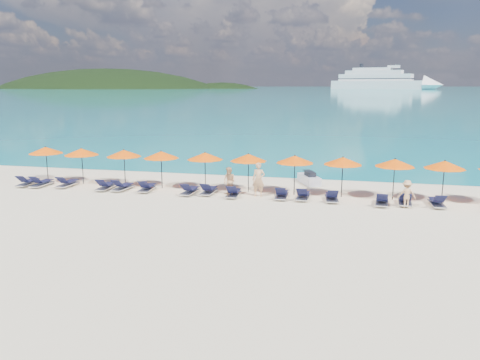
# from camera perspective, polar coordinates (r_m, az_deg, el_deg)

# --- Properties ---
(ground) EXTENTS (1400.00, 1400.00, 0.00)m
(ground) POSITION_cam_1_polar(r_m,az_deg,el_deg) (21.93, -1.74, -4.62)
(ground) COLOR beige
(sea) EXTENTS (1600.00, 1300.00, 0.01)m
(sea) POSITION_cam_1_polar(r_m,az_deg,el_deg) (680.42, 12.59, 10.88)
(sea) COLOR #1FA9B2
(sea) RESTS_ON ground
(headland_main) EXTENTS (374.00, 242.00, 126.50)m
(headland_main) POSITION_cam_1_polar(r_m,az_deg,el_deg) (639.67, -15.87, 7.27)
(headland_main) COLOR black
(headland_main) RESTS_ON ground
(headland_small) EXTENTS (162.00, 126.00, 85.50)m
(headland_small) POSITION_cam_1_polar(r_m,az_deg,el_deg) (602.20, -2.19, 7.74)
(headland_small) COLOR black
(headland_small) RESTS_ON ground
(cruise_ship) EXTENTS (125.52, 59.20, 35.00)m
(cruise_ship) POSITION_cam_1_polar(r_m,az_deg,el_deg) (579.53, 17.39, 11.44)
(cruise_ship) COLOR silver
(cruise_ship) RESTS_ON ground
(jetski) EXTENTS (1.66, 2.35, 0.78)m
(jetski) POSITION_cam_1_polar(r_m,az_deg,el_deg) (29.51, 8.43, 0.15)
(jetski) COLOR silver
(jetski) RESTS_ON ground
(beachgoer_a) EXTENTS (0.70, 0.46, 1.91)m
(beachgoer_a) POSITION_cam_1_polar(r_m,az_deg,el_deg) (25.79, 2.27, 0.04)
(beachgoer_a) COLOR tan
(beachgoer_a) RESTS_ON ground
(beachgoer_b) EXTENTS (0.89, 0.76, 1.59)m
(beachgoer_b) POSITION_cam_1_polar(r_m,az_deg,el_deg) (26.11, -1.31, -0.16)
(beachgoer_b) COLOR tan
(beachgoer_b) RESTS_ON ground
(beachgoer_c) EXTENTS (0.96, 0.53, 1.43)m
(beachgoer_c) POSITION_cam_1_polar(r_m,az_deg,el_deg) (24.90, 19.65, -1.63)
(beachgoer_c) COLOR tan
(beachgoer_c) RESTS_ON ground
(umbrella_0) EXTENTS (2.10, 2.10, 2.28)m
(umbrella_0) POSITION_cam_1_polar(r_m,az_deg,el_deg) (32.08, -22.60, 3.37)
(umbrella_0) COLOR black
(umbrella_0) RESTS_ON ground
(umbrella_1) EXTENTS (2.10, 2.10, 2.28)m
(umbrella_1) POSITION_cam_1_polar(r_m,az_deg,el_deg) (30.52, -18.77, 3.27)
(umbrella_1) COLOR black
(umbrella_1) RESTS_ON ground
(umbrella_2) EXTENTS (2.10, 2.10, 2.28)m
(umbrella_2) POSITION_cam_1_polar(r_m,az_deg,el_deg) (29.17, -13.97, 3.18)
(umbrella_2) COLOR black
(umbrella_2) RESTS_ON ground
(umbrella_3) EXTENTS (2.10, 2.10, 2.28)m
(umbrella_3) POSITION_cam_1_polar(r_m,az_deg,el_deg) (28.09, -9.60, 3.05)
(umbrella_3) COLOR black
(umbrella_3) RESTS_ON ground
(umbrella_4) EXTENTS (2.10, 2.10, 2.28)m
(umbrella_4) POSITION_cam_1_polar(r_m,az_deg,el_deg) (27.28, -4.29, 2.93)
(umbrella_4) COLOR black
(umbrella_4) RESTS_ON ground
(umbrella_5) EXTENTS (2.10, 2.10, 2.28)m
(umbrella_5) POSITION_cam_1_polar(r_m,az_deg,el_deg) (26.67, 1.03, 2.75)
(umbrella_5) COLOR black
(umbrella_5) RESTS_ON ground
(umbrella_6) EXTENTS (2.10, 2.10, 2.28)m
(umbrella_6) POSITION_cam_1_polar(r_m,az_deg,el_deg) (26.20, 6.71, 2.52)
(umbrella_6) COLOR black
(umbrella_6) RESTS_ON ground
(umbrella_7) EXTENTS (2.10, 2.10, 2.28)m
(umbrella_7) POSITION_cam_1_polar(r_m,az_deg,el_deg) (26.09, 12.43, 2.28)
(umbrella_7) COLOR black
(umbrella_7) RESTS_ON ground
(umbrella_8) EXTENTS (2.10, 2.10, 2.28)m
(umbrella_8) POSITION_cam_1_polar(r_m,az_deg,el_deg) (26.22, 18.36, 2.00)
(umbrella_8) COLOR black
(umbrella_8) RESTS_ON ground
(umbrella_9) EXTENTS (2.10, 2.10, 2.28)m
(umbrella_9) POSITION_cam_1_polar(r_m,az_deg,el_deg) (26.52, 23.68, 1.72)
(umbrella_9) COLOR black
(umbrella_9) RESTS_ON ground
(lounger_0) EXTENTS (0.69, 1.73, 0.66)m
(lounger_0) POSITION_cam_1_polar(r_m,az_deg,el_deg) (31.46, -24.46, -0.23)
(lounger_0) COLOR silver
(lounger_0) RESTS_ON ground
(lounger_1) EXTENTS (0.67, 1.72, 0.66)m
(lounger_1) POSITION_cam_1_polar(r_m,az_deg,el_deg) (30.88, -23.03, -0.32)
(lounger_1) COLOR silver
(lounger_1) RESTS_ON ground
(lounger_2) EXTENTS (0.67, 1.72, 0.66)m
(lounger_2) POSITION_cam_1_polar(r_m,az_deg,el_deg) (30.21, -20.30, -0.36)
(lounger_2) COLOR silver
(lounger_2) RESTS_ON ground
(lounger_3) EXTENTS (0.67, 1.72, 0.66)m
(lounger_3) POSITION_cam_1_polar(r_m,az_deg,el_deg) (28.67, -16.04, -0.69)
(lounger_3) COLOR silver
(lounger_3) RESTS_ON ground
(lounger_4) EXTENTS (0.79, 1.75, 0.66)m
(lounger_4) POSITION_cam_1_polar(r_m,az_deg,el_deg) (28.24, -14.12, -0.77)
(lounger_4) COLOR silver
(lounger_4) RESTS_ON ground
(lounger_5) EXTENTS (0.75, 1.74, 0.66)m
(lounger_5) POSITION_cam_1_polar(r_m,az_deg,el_deg) (27.69, -11.27, -0.89)
(lounger_5) COLOR silver
(lounger_5) RESTS_ON ground
(lounger_6) EXTENTS (0.75, 1.74, 0.66)m
(lounger_6) POSITION_cam_1_polar(r_m,az_deg,el_deg) (26.56, -6.14, -1.26)
(lounger_6) COLOR silver
(lounger_6) RESTS_ON ground
(lounger_7) EXTENTS (0.66, 1.71, 0.66)m
(lounger_7) POSITION_cam_1_polar(r_m,az_deg,el_deg) (26.50, -3.84, -1.25)
(lounger_7) COLOR silver
(lounger_7) RESTS_ON ground
(lounger_8) EXTENTS (0.70, 1.73, 0.66)m
(lounger_8) POSITION_cam_1_polar(r_m,az_deg,el_deg) (25.85, -0.80, -1.56)
(lounger_8) COLOR silver
(lounger_8) RESTS_ON ground
(lounger_9) EXTENTS (0.67, 1.72, 0.66)m
(lounger_9) POSITION_cam_1_polar(r_m,az_deg,el_deg) (25.56, 5.10, -1.75)
(lounger_9) COLOR silver
(lounger_9) RESTS_ON ground
(lounger_10) EXTENTS (0.69, 1.72, 0.66)m
(lounger_10) POSITION_cam_1_polar(r_m,az_deg,el_deg) (25.48, 7.70, -1.86)
(lounger_10) COLOR silver
(lounger_10) RESTS_ON ground
(lounger_11) EXTENTS (0.79, 1.76, 0.66)m
(lounger_11) POSITION_cam_1_polar(r_m,az_deg,el_deg) (25.37, 11.12, -2.03)
(lounger_11) COLOR silver
(lounger_11) RESTS_ON ground
(lounger_12) EXTENTS (0.76, 1.74, 0.66)m
(lounger_12) POSITION_cam_1_polar(r_m,az_deg,el_deg) (25.19, 16.93, -2.43)
(lounger_12) COLOR silver
(lounger_12) RESTS_ON ground
(lounger_13) EXTENTS (0.73, 1.74, 0.66)m
(lounger_13) POSITION_cam_1_polar(r_m,az_deg,el_deg) (25.64, 19.46, -2.35)
(lounger_13) COLOR silver
(lounger_13) RESTS_ON ground
(lounger_14) EXTENTS (0.69, 1.72, 0.66)m
(lounger_14) POSITION_cam_1_polar(r_m,az_deg,el_deg) (25.86, 22.88, -2.49)
(lounger_14) COLOR silver
(lounger_14) RESTS_ON ground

